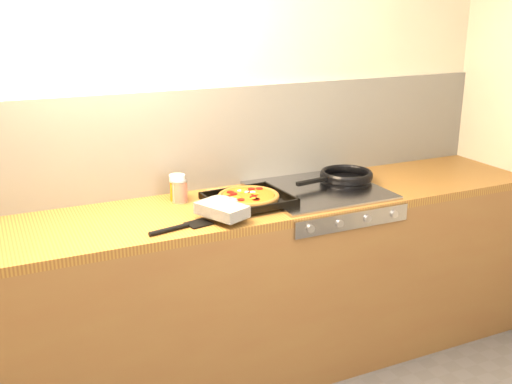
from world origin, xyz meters
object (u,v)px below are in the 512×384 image
pizza_on_tray (240,200)px  juice_glass (177,187)px  frying_pan (345,177)px  tomato_can (180,191)px

pizza_on_tray → juice_glass: size_ratio=3.91×
frying_pan → tomato_can: size_ratio=4.53×
pizza_on_tray → juice_glass: 0.33m
frying_pan → juice_glass: (-0.86, 0.11, 0.02)m
frying_pan → tomato_can: tomato_can is taller
tomato_can → juice_glass: size_ratio=0.84×
pizza_on_tray → juice_glass: bearing=132.0°
pizza_on_tray → juice_glass: (-0.22, 0.24, 0.02)m
pizza_on_tray → tomato_can: tomato_can is taller
pizza_on_tray → tomato_can: size_ratio=4.68×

